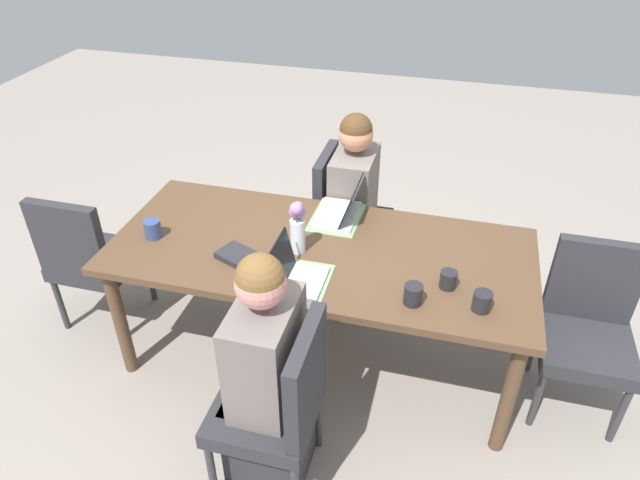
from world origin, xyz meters
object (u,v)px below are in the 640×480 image
object	(u,v)px
coffee_mug_near_left	(482,301)
coffee_mug_near_right	(413,294)
dining_table	(320,260)
chair_head_right_right_near	(88,255)
chair_head_left_left_far	(588,322)
coffee_mug_centre_right	(448,280)
chair_near_left_mid	(343,213)
chair_far_left_near	(280,401)
laptop_near_left_mid	(341,210)
person_near_left_mid	(353,215)
person_far_left_near	(268,383)
laptop_far_left_near	(293,278)
coffee_mug_centre_left	(153,229)
book_red_cover	(238,256)

from	to	relation	value
coffee_mug_near_left	coffee_mug_near_right	world-z (taller)	coffee_mug_near_right
dining_table	chair_head_right_right_near	world-z (taller)	chair_head_right_right_near
chair_head_left_left_far	coffee_mug_centre_right	xyz separation A→B (m)	(0.70, 0.21, 0.29)
chair_near_left_mid	chair_head_left_left_far	size ratio (longest dim) A/B	1.00
chair_far_left_near	chair_head_right_right_near	distance (m)	1.57
laptop_near_left_mid	coffee_mug_centre_right	distance (m)	0.77
coffee_mug_near_left	coffee_mug_centre_right	distance (m)	0.20
person_near_left_mid	coffee_mug_centre_right	bearing A→B (deg)	126.43
dining_table	chair_head_right_right_near	bearing A→B (deg)	3.12
coffee_mug_near_right	chair_near_left_mid	bearing A→B (deg)	-62.30
coffee_mug_centre_right	chair_near_left_mid	bearing A→B (deg)	-52.34
chair_near_left_mid	coffee_mug_near_right	bearing A→B (deg)	117.70
laptop_near_left_mid	coffee_mug_near_left	world-z (taller)	laptop_near_left_mid
person_far_left_near	laptop_far_left_near	xyz separation A→B (m)	(0.00, -0.40, 0.26)
chair_near_left_mid	chair_head_left_left_far	bearing A→B (deg)	153.59
coffee_mug_centre_left	laptop_near_left_mid	bearing A→B (deg)	-154.06
chair_near_left_mid	book_red_cover	xyz separation A→B (m)	(0.32, 0.94, 0.26)
coffee_mug_centre_left	coffee_mug_centre_right	world-z (taller)	coffee_mug_centre_left
chair_near_left_mid	coffee_mug_near_right	distance (m)	1.23
chair_near_left_mid	coffee_mug_near_left	distance (m)	1.36
chair_head_right_right_near	coffee_mug_centre_left	bearing A→B (deg)	174.40
coffee_mug_centre_left	book_red_cover	world-z (taller)	coffee_mug_centre_left
chair_near_left_mid	coffee_mug_near_left	size ratio (longest dim) A/B	9.79
laptop_far_left_near	laptop_near_left_mid	xyz separation A→B (m)	(-0.08, -0.64, -0.00)
coffee_mug_near_right	laptop_near_left_mid	bearing A→B (deg)	-52.69
chair_near_left_mid	chair_head_right_right_near	world-z (taller)	same
laptop_far_left_near	book_red_cover	world-z (taller)	laptop_far_left_near
chair_far_left_near	person_near_left_mid	xyz separation A→B (m)	(0.01, -1.48, 0.03)
person_near_left_mid	laptop_near_left_mid	size ratio (longest dim) A/B	3.73
chair_far_left_near	coffee_mug_centre_right	distance (m)	0.93
coffee_mug_near_right	person_far_left_near	bearing A→B (deg)	38.12
laptop_near_left_mid	coffee_mug_near_left	bearing A→B (deg)	142.60
chair_head_right_right_near	person_near_left_mid	bearing A→B (deg)	-150.98
dining_table	coffee_mug_near_right	world-z (taller)	coffee_mug_near_right
person_far_left_near	book_red_cover	distance (m)	0.67
coffee_mug_centre_right	book_red_cover	distance (m)	1.02
dining_table	coffee_mug_centre_left	world-z (taller)	coffee_mug_centre_left
laptop_far_left_near	coffee_mug_near_right	bearing A→B (deg)	-177.59
chair_far_left_near	person_near_left_mid	bearing A→B (deg)	-89.63
chair_far_left_near	chair_head_left_left_far	world-z (taller)	same
dining_table	coffee_mug_centre_right	bearing A→B (deg)	167.05
chair_head_right_right_near	laptop_far_left_near	xyz separation A→B (m)	(-1.31, 0.25, 0.29)
coffee_mug_near_left	dining_table	bearing A→B (deg)	-18.64
person_near_left_mid	laptop_far_left_near	distance (m)	1.05
chair_near_left_mid	person_near_left_mid	size ratio (longest dim) A/B	0.75
chair_head_right_right_near	coffee_mug_centre_right	world-z (taller)	chair_head_right_right_near
chair_head_left_left_far	chair_head_right_right_near	world-z (taller)	same
chair_head_right_right_near	coffee_mug_centre_left	world-z (taller)	chair_head_right_right_near
book_red_cover	coffee_mug_near_right	bearing A→B (deg)	-164.95
chair_near_left_mid	laptop_far_left_near	world-z (taller)	laptop_far_left_near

